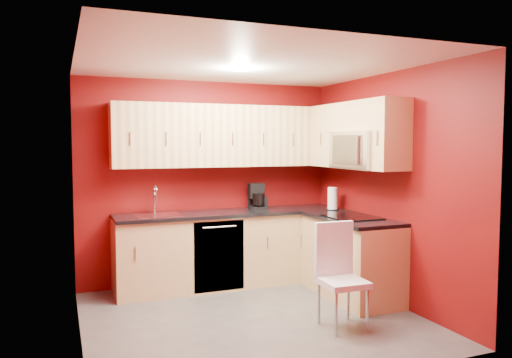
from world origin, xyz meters
TOP-DOWN VIEW (x-y plane):
  - floor at (0.00, 0.00)m, footprint 3.20×3.20m
  - ceiling at (0.00, 0.00)m, footprint 3.20×3.20m
  - wall_back at (0.00, 1.50)m, footprint 3.20×0.00m
  - wall_front at (0.00, -1.50)m, footprint 3.20×0.00m
  - wall_left at (-1.60, 0.00)m, footprint 0.00×3.00m
  - wall_right at (1.60, 0.00)m, footprint 0.00×3.00m
  - base_cabinets_back at (0.20, 1.20)m, footprint 2.80×0.60m
  - base_cabinets_right at (1.30, 0.25)m, footprint 0.60×1.30m
  - countertop_back at (0.20, 1.19)m, footprint 2.80×0.63m
  - countertop_right at (1.29, 0.23)m, footprint 0.63×1.27m
  - upper_cabinets_back at (0.20, 1.32)m, footprint 2.80×0.35m
  - upper_cabinets_right at (1.42, 0.44)m, footprint 0.35×1.55m
  - microwave at (1.39, 0.20)m, footprint 0.42×0.76m
  - cooktop at (1.28, 0.20)m, footprint 0.50×0.55m
  - sink at (-0.70, 1.20)m, footprint 0.52×0.42m
  - dishwasher_front at (-0.05, 0.91)m, footprint 0.60×0.02m
  - downlight at (0.00, 0.30)m, footprint 0.20×0.20m
  - coffee_maker at (0.58, 1.27)m, footprint 0.20×0.26m
  - napkin_holder at (0.64, 1.29)m, footprint 0.16×0.16m
  - paper_towel at (1.41, 0.85)m, footprint 0.18×0.18m
  - dining_chair at (0.70, -0.56)m, footprint 0.41×0.43m

SIDE VIEW (x-z plane):
  - floor at x=0.00m, z-range 0.00..0.00m
  - base_cabinets_back at x=0.20m, z-range 0.00..0.87m
  - base_cabinets_right at x=1.30m, z-range 0.00..0.87m
  - dishwasher_front at x=-0.05m, z-range 0.03..0.84m
  - dining_chair at x=0.70m, z-range 0.00..0.98m
  - countertop_back at x=0.20m, z-range 0.87..0.91m
  - countertop_right at x=1.29m, z-range 0.87..0.91m
  - cooktop at x=1.28m, z-range 0.91..0.92m
  - sink at x=-0.70m, z-range 0.77..1.12m
  - napkin_holder at x=0.64m, z-range 0.91..1.06m
  - paper_towel at x=1.41m, z-range 0.91..1.19m
  - coffee_maker at x=0.58m, z-range 0.91..1.23m
  - wall_back at x=0.00m, z-range -0.35..2.85m
  - wall_front at x=0.00m, z-range -0.35..2.85m
  - wall_left at x=-1.60m, z-range -0.25..2.75m
  - wall_right at x=1.60m, z-range -0.25..2.75m
  - microwave at x=1.39m, z-range 1.45..1.87m
  - upper_cabinets_back at x=0.20m, z-range 1.45..2.20m
  - upper_cabinets_right at x=1.42m, z-range 1.51..2.26m
  - downlight at x=0.00m, z-range 2.48..2.49m
  - ceiling at x=0.00m, z-range 2.50..2.50m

